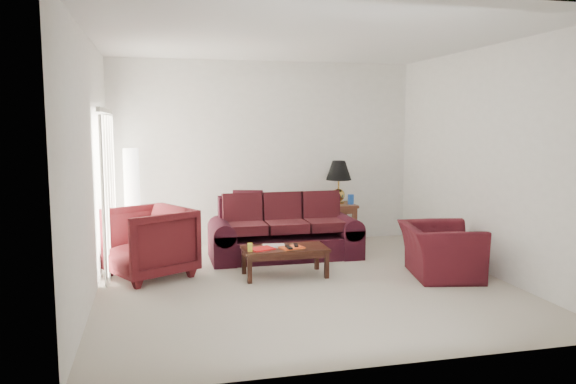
# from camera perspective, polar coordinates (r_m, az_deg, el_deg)

# --- Properties ---
(floor) EXTENTS (5.00, 5.00, 0.00)m
(floor) POSITION_cam_1_polar(r_m,az_deg,el_deg) (7.15, 1.61, -9.20)
(floor) COLOR beige
(floor) RESTS_ON ground
(blinds) EXTENTS (0.10, 2.00, 2.16)m
(blinds) POSITION_cam_1_polar(r_m,az_deg,el_deg) (8.01, -17.88, 0.10)
(blinds) COLOR silver
(blinds) RESTS_ON ground
(sofa) EXTENTS (2.23, 1.01, 0.90)m
(sofa) POSITION_cam_1_polar(r_m,az_deg,el_deg) (8.34, -0.31, -3.66)
(sofa) COLOR black
(sofa) RESTS_ON ground
(throw_pillow) EXTENTS (0.50, 0.34, 0.48)m
(throw_pillow) POSITION_cam_1_polar(r_m,az_deg,el_deg) (8.72, -4.10, -1.34)
(throw_pillow) COLOR black
(throw_pillow) RESTS_ON sofa
(end_table) EXTENTS (0.66, 0.66, 0.66)m
(end_table) POSITION_cam_1_polar(r_m,az_deg,el_deg) (9.39, 4.83, -3.20)
(end_table) COLOR #483318
(end_table) RESTS_ON ground
(table_lamp) EXTENTS (0.49, 0.49, 0.71)m
(table_lamp) POSITION_cam_1_polar(r_m,az_deg,el_deg) (9.37, 5.16, 1.01)
(table_lamp) COLOR #B98E39
(table_lamp) RESTS_ON end_table
(clock) EXTENTS (0.14, 0.09, 0.13)m
(clock) POSITION_cam_1_polar(r_m,az_deg,el_deg) (9.16, 3.99, -0.94)
(clock) COLOR silver
(clock) RESTS_ON end_table
(blue_canister) EXTENTS (0.11, 0.11, 0.16)m
(blue_canister) POSITION_cam_1_polar(r_m,az_deg,el_deg) (9.30, 6.40, -0.75)
(blue_canister) COLOR #1846A1
(blue_canister) RESTS_ON end_table
(picture_frame) EXTENTS (0.14, 0.17, 0.05)m
(picture_frame) POSITION_cam_1_polar(r_m,az_deg,el_deg) (9.47, 3.67, -0.61)
(picture_frame) COLOR silver
(picture_frame) RESTS_ON end_table
(floor_lamp) EXTENTS (0.35, 0.35, 1.64)m
(floor_lamp) POSITION_cam_1_polar(r_m,az_deg,el_deg) (8.85, -15.55, -0.88)
(floor_lamp) COLOR white
(floor_lamp) RESTS_ON ground
(armchair_left) EXTENTS (1.36, 1.35, 0.92)m
(armchair_left) POSITION_cam_1_polar(r_m,az_deg,el_deg) (7.52, -14.06, -4.99)
(armchair_left) COLOR #461014
(armchair_left) RESTS_ON ground
(armchair_right) EXTENTS (1.11, 1.21, 0.68)m
(armchair_right) POSITION_cam_1_polar(r_m,az_deg,el_deg) (7.62, 15.21, -5.79)
(armchair_right) COLOR #3F0E15
(armchair_right) RESTS_ON ground
(coffee_table) EXTENTS (1.18, 0.73, 0.38)m
(coffee_table) POSITION_cam_1_polar(r_m,az_deg,el_deg) (7.41, -0.34, -7.09)
(coffee_table) COLOR black
(coffee_table) RESTS_ON ground
(magazine_red) EXTENTS (0.35, 0.31, 0.02)m
(magazine_red) POSITION_cam_1_polar(r_m,az_deg,el_deg) (7.24, -2.68, -5.78)
(magazine_red) COLOR red
(magazine_red) RESTS_ON coffee_table
(magazine_white) EXTENTS (0.31, 0.25, 0.02)m
(magazine_white) POSITION_cam_1_polar(r_m,az_deg,el_deg) (7.41, -1.45, -5.49)
(magazine_white) COLOR silver
(magazine_white) RESTS_ON coffee_table
(magazine_orange) EXTENTS (0.35, 0.30, 0.02)m
(magazine_orange) POSITION_cam_1_polar(r_m,az_deg,el_deg) (7.31, 0.34, -5.65)
(magazine_orange) COLOR #EA4F1B
(magazine_orange) RESTS_ON coffee_table
(remote_a) EXTENTS (0.06, 0.19, 0.02)m
(remote_a) POSITION_cam_1_polar(r_m,az_deg,el_deg) (7.23, 0.09, -5.63)
(remote_a) COLOR black
(remote_a) RESTS_ON coffee_table
(remote_b) EXTENTS (0.07, 0.17, 0.02)m
(remote_b) POSITION_cam_1_polar(r_m,az_deg,el_deg) (7.37, 0.81, -5.40)
(remote_b) COLOR black
(remote_b) RESTS_ON coffee_table
(yellow_glass) EXTENTS (0.07, 0.07, 0.11)m
(yellow_glass) POSITION_cam_1_polar(r_m,az_deg,el_deg) (7.13, -3.88, -5.63)
(yellow_glass) COLOR yellow
(yellow_glass) RESTS_ON coffee_table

